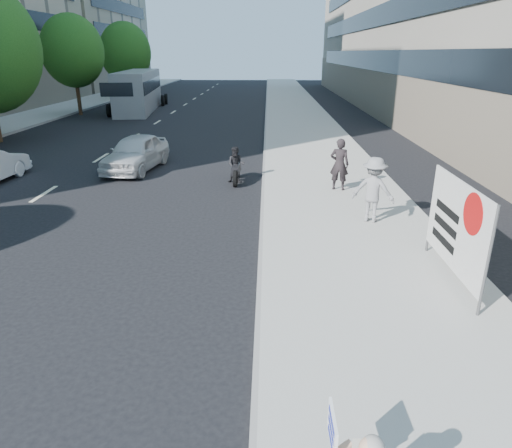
{
  "coord_description": "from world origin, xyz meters",
  "views": [
    {
      "loc": [
        1.6,
        -7.66,
        4.83
      ],
      "look_at": [
        1.35,
        2.22,
        1.09
      ],
      "focal_mm": 32.0,
      "sensor_mm": 36.0,
      "label": 1
    }
  ],
  "objects_px": {
    "protest_banner": "(456,225)",
    "bus": "(139,91)",
    "motorcycle": "(236,167)",
    "white_sedan_near": "(136,153)",
    "pedestrian_woman": "(339,164)",
    "jogger": "(373,190)"
  },
  "relations": [
    {
      "from": "bus",
      "to": "protest_banner",
      "type": "bearing_deg",
      "value": -71.13
    },
    {
      "from": "pedestrian_woman",
      "to": "protest_banner",
      "type": "xyz_separation_m",
      "value": [
        1.43,
        -6.93,
        0.33
      ]
    },
    {
      "from": "protest_banner",
      "to": "motorcycle",
      "type": "relative_size",
      "value": 1.5
    },
    {
      "from": "jogger",
      "to": "motorcycle",
      "type": "distance_m",
      "value": 6.36
    },
    {
      "from": "jogger",
      "to": "motorcycle",
      "type": "bearing_deg",
      "value": -23.08
    },
    {
      "from": "protest_banner",
      "to": "bus",
      "type": "relative_size",
      "value": 0.25
    },
    {
      "from": "protest_banner",
      "to": "pedestrian_woman",
      "type": "bearing_deg",
      "value": 101.65
    },
    {
      "from": "protest_banner",
      "to": "white_sedan_near",
      "type": "relative_size",
      "value": 0.69
    },
    {
      "from": "white_sedan_near",
      "to": "motorcycle",
      "type": "xyz_separation_m",
      "value": [
        4.48,
        -1.98,
        -0.11
      ]
    },
    {
      "from": "white_sedan_near",
      "to": "bus",
      "type": "xyz_separation_m",
      "value": [
        -5.57,
        21.54,
        0.89
      ]
    },
    {
      "from": "white_sedan_near",
      "to": "motorcycle",
      "type": "distance_m",
      "value": 4.9
    },
    {
      "from": "jogger",
      "to": "motorcycle",
      "type": "height_order",
      "value": "jogger"
    },
    {
      "from": "protest_banner",
      "to": "motorcycle",
      "type": "distance_m",
      "value": 9.85
    },
    {
      "from": "protest_banner",
      "to": "bus",
      "type": "height_order",
      "value": "bus"
    },
    {
      "from": "pedestrian_woman",
      "to": "motorcycle",
      "type": "bearing_deg",
      "value": -4.23
    },
    {
      "from": "jogger",
      "to": "white_sedan_near",
      "type": "xyz_separation_m",
      "value": [
        -8.76,
        6.65,
        -0.35
      ]
    },
    {
      "from": "pedestrian_woman",
      "to": "white_sedan_near",
      "type": "xyz_separation_m",
      "value": [
        -8.26,
        3.37,
        -0.33
      ]
    },
    {
      "from": "motorcycle",
      "to": "bus",
      "type": "relative_size",
      "value": 0.17
    },
    {
      "from": "protest_banner",
      "to": "bus",
      "type": "xyz_separation_m",
      "value": [
        -15.26,
        31.84,
        0.23
      ]
    },
    {
      "from": "pedestrian_woman",
      "to": "white_sedan_near",
      "type": "bearing_deg",
      "value": -6.17
    },
    {
      "from": "jogger",
      "to": "white_sedan_near",
      "type": "height_order",
      "value": "jogger"
    },
    {
      "from": "white_sedan_near",
      "to": "bus",
      "type": "height_order",
      "value": "bus"
    }
  ]
}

